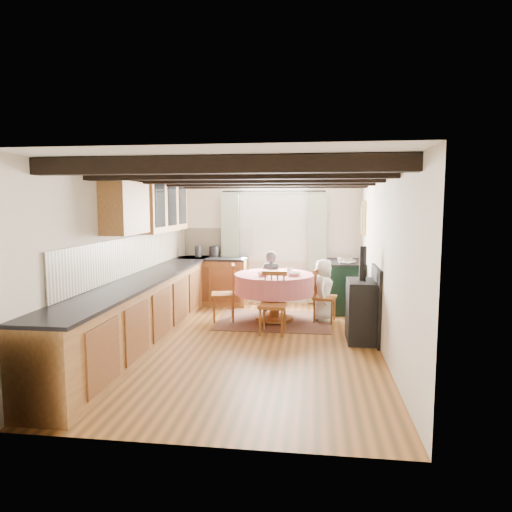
# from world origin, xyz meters

# --- Properties ---
(floor) EXTENTS (3.60, 5.50, 0.00)m
(floor) POSITION_xyz_m (0.00, 0.00, 0.00)
(floor) COLOR #9E5F2B
(floor) RESTS_ON ground
(ceiling) EXTENTS (3.60, 5.50, 0.00)m
(ceiling) POSITION_xyz_m (0.00, 0.00, 2.40)
(ceiling) COLOR white
(ceiling) RESTS_ON ground
(wall_back) EXTENTS (3.60, 0.00, 2.40)m
(wall_back) POSITION_xyz_m (0.00, 2.75, 1.20)
(wall_back) COLOR silver
(wall_back) RESTS_ON ground
(wall_front) EXTENTS (3.60, 0.00, 2.40)m
(wall_front) POSITION_xyz_m (0.00, -2.75, 1.20)
(wall_front) COLOR silver
(wall_front) RESTS_ON ground
(wall_left) EXTENTS (0.00, 5.50, 2.40)m
(wall_left) POSITION_xyz_m (-1.80, 0.00, 1.20)
(wall_left) COLOR silver
(wall_left) RESTS_ON ground
(wall_right) EXTENTS (0.00, 5.50, 2.40)m
(wall_right) POSITION_xyz_m (1.80, 0.00, 1.20)
(wall_right) COLOR silver
(wall_right) RESTS_ON ground
(beam_a) EXTENTS (3.60, 0.16, 0.16)m
(beam_a) POSITION_xyz_m (0.00, -2.00, 2.31)
(beam_a) COLOR black
(beam_a) RESTS_ON ceiling
(beam_b) EXTENTS (3.60, 0.16, 0.16)m
(beam_b) POSITION_xyz_m (0.00, -1.00, 2.31)
(beam_b) COLOR black
(beam_b) RESTS_ON ceiling
(beam_c) EXTENTS (3.60, 0.16, 0.16)m
(beam_c) POSITION_xyz_m (0.00, 0.00, 2.31)
(beam_c) COLOR black
(beam_c) RESTS_ON ceiling
(beam_d) EXTENTS (3.60, 0.16, 0.16)m
(beam_d) POSITION_xyz_m (0.00, 1.00, 2.31)
(beam_d) COLOR black
(beam_d) RESTS_ON ceiling
(beam_e) EXTENTS (3.60, 0.16, 0.16)m
(beam_e) POSITION_xyz_m (0.00, 2.00, 2.31)
(beam_e) COLOR black
(beam_e) RESTS_ON ceiling
(splash_left) EXTENTS (0.02, 4.50, 0.55)m
(splash_left) POSITION_xyz_m (-1.78, 0.30, 1.20)
(splash_left) COLOR beige
(splash_left) RESTS_ON wall_left
(splash_back) EXTENTS (1.40, 0.02, 0.55)m
(splash_back) POSITION_xyz_m (-1.00, 2.73, 1.20)
(splash_back) COLOR beige
(splash_back) RESTS_ON wall_back
(base_cabinet_left) EXTENTS (0.60, 5.30, 0.88)m
(base_cabinet_left) POSITION_xyz_m (-1.50, 0.00, 0.44)
(base_cabinet_left) COLOR #A57239
(base_cabinet_left) RESTS_ON floor
(base_cabinet_back) EXTENTS (1.30, 0.60, 0.88)m
(base_cabinet_back) POSITION_xyz_m (-1.05, 2.45, 0.44)
(base_cabinet_back) COLOR #A57239
(base_cabinet_back) RESTS_ON floor
(worktop_left) EXTENTS (0.64, 5.30, 0.04)m
(worktop_left) POSITION_xyz_m (-1.48, 0.00, 0.90)
(worktop_left) COLOR black
(worktop_left) RESTS_ON base_cabinet_left
(worktop_back) EXTENTS (1.30, 0.64, 0.04)m
(worktop_back) POSITION_xyz_m (-1.05, 2.43, 0.90)
(worktop_back) COLOR black
(worktop_back) RESTS_ON base_cabinet_back
(wall_cabinet_glass) EXTENTS (0.34, 1.80, 0.90)m
(wall_cabinet_glass) POSITION_xyz_m (-1.63, 1.20, 1.95)
(wall_cabinet_glass) COLOR #A57239
(wall_cabinet_glass) RESTS_ON wall_left
(wall_cabinet_solid) EXTENTS (0.34, 0.90, 0.70)m
(wall_cabinet_solid) POSITION_xyz_m (-1.63, -0.30, 1.90)
(wall_cabinet_solid) COLOR #A57239
(wall_cabinet_solid) RESTS_ON wall_left
(window_frame) EXTENTS (1.34, 0.03, 1.54)m
(window_frame) POSITION_xyz_m (0.10, 2.73, 1.60)
(window_frame) COLOR white
(window_frame) RESTS_ON wall_back
(window_pane) EXTENTS (1.20, 0.01, 1.40)m
(window_pane) POSITION_xyz_m (0.10, 2.74, 1.60)
(window_pane) COLOR white
(window_pane) RESTS_ON wall_back
(curtain_left) EXTENTS (0.35, 0.10, 2.10)m
(curtain_left) POSITION_xyz_m (-0.75, 2.65, 1.10)
(curtain_left) COLOR #93A48E
(curtain_left) RESTS_ON wall_back
(curtain_right) EXTENTS (0.35, 0.10, 2.10)m
(curtain_right) POSITION_xyz_m (0.95, 2.65, 1.10)
(curtain_right) COLOR #93A48E
(curtain_right) RESTS_ON wall_back
(curtain_rod) EXTENTS (2.00, 0.03, 0.03)m
(curtain_rod) POSITION_xyz_m (0.10, 2.65, 2.20)
(curtain_rod) COLOR black
(curtain_rod) RESTS_ON wall_back
(wall_picture) EXTENTS (0.04, 0.50, 0.60)m
(wall_picture) POSITION_xyz_m (1.77, 2.30, 1.70)
(wall_picture) COLOR gold
(wall_picture) RESTS_ON wall_right
(wall_plate) EXTENTS (0.30, 0.02, 0.30)m
(wall_plate) POSITION_xyz_m (1.05, 2.72, 1.70)
(wall_plate) COLOR silver
(wall_plate) RESTS_ON wall_back
(rug) EXTENTS (1.84, 1.43, 0.01)m
(rug) POSITION_xyz_m (0.25, 1.28, 0.01)
(rug) COLOR #582F23
(rug) RESTS_ON floor
(dining_table) EXTENTS (1.32, 1.32, 0.80)m
(dining_table) POSITION_xyz_m (0.25, 1.28, 0.40)
(dining_table) COLOR #BD6F7C
(dining_table) RESTS_ON floor
(chair_near) EXTENTS (0.43, 0.45, 0.94)m
(chair_near) POSITION_xyz_m (0.29, 0.52, 0.47)
(chair_near) COLOR brown
(chair_near) RESTS_ON floor
(chair_left) EXTENTS (0.51, 0.49, 0.96)m
(chair_left) POSITION_xyz_m (-0.61, 1.21, 0.48)
(chair_left) COLOR brown
(chair_left) RESTS_ON floor
(chair_right) EXTENTS (0.46, 0.45, 0.88)m
(chair_right) POSITION_xyz_m (1.08, 1.35, 0.44)
(chair_right) COLOR brown
(chair_right) RESTS_ON floor
(aga_range) EXTENTS (0.66, 1.01, 0.93)m
(aga_range) POSITION_xyz_m (1.47, 2.20, 0.47)
(aga_range) COLOR black
(aga_range) RESTS_ON floor
(cast_iron_stove) EXTENTS (0.41, 0.68, 1.36)m
(cast_iron_stove) POSITION_xyz_m (1.58, 0.34, 0.68)
(cast_iron_stove) COLOR black
(cast_iron_stove) RESTS_ON floor
(child_far) EXTENTS (0.46, 0.36, 1.12)m
(child_far) POSITION_xyz_m (0.13, 1.91, 0.56)
(child_far) COLOR #353D40
(child_far) RESTS_ON floor
(child_right) EXTENTS (0.39, 0.55, 1.04)m
(child_right) POSITION_xyz_m (1.06, 1.41, 0.52)
(child_right) COLOR white
(child_right) RESTS_ON floor
(bowl_a) EXTENTS (0.32, 0.32, 0.06)m
(bowl_a) POSITION_xyz_m (0.58, 1.16, 0.83)
(bowl_a) COLOR silver
(bowl_a) RESTS_ON dining_table
(bowl_b) EXTENTS (0.20, 0.20, 0.06)m
(bowl_b) POSITION_xyz_m (0.09, 1.06, 0.83)
(bowl_b) COLOR silver
(bowl_b) RESTS_ON dining_table
(cup) EXTENTS (0.14, 0.14, 0.10)m
(cup) POSITION_xyz_m (0.49, 1.36, 0.85)
(cup) COLOR silver
(cup) RESTS_ON dining_table
(canister_tall) EXTENTS (0.13, 0.13, 0.22)m
(canister_tall) POSITION_xyz_m (-1.36, 2.46, 1.03)
(canister_tall) COLOR #262628
(canister_tall) RESTS_ON worktop_back
(canister_wide) EXTENTS (0.19, 0.19, 0.21)m
(canister_wide) POSITION_xyz_m (-1.06, 2.57, 1.02)
(canister_wide) COLOR #262628
(canister_wide) RESTS_ON worktop_back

